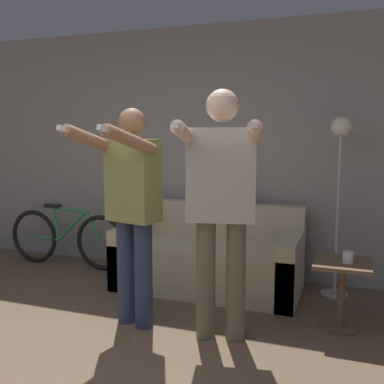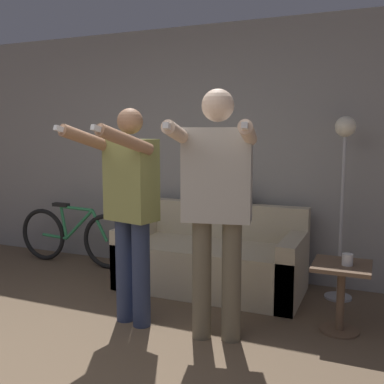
{
  "view_description": "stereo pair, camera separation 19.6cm",
  "coord_description": "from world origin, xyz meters",
  "px_view_note": "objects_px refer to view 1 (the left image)",
  "views": [
    {
      "loc": [
        1.75,
        -1.72,
        1.51
      ],
      "look_at": [
        0.47,
        1.79,
        1.01
      ],
      "focal_mm": 42.0,
      "sensor_mm": 36.0,
      "label": 1
    },
    {
      "loc": [
        1.93,
        -1.64,
        1.51
      ],
      "look_at": [
        0.47,
        1.79,
        1.01
      ],
      "focal_mm": 42.0,
      "sensor_mm": 36.0,
      "label": 2
    }
  ],
  "objects_px": {
    "couch": "(209,260)",
    "cup": "(348,257)",
    "bicycle": "(67,238)",
    "person_right": "(221,196)",
    "cat": "(229,195)",
    "person_left": "(132,203)",
    "floor_lamp": "(340,166)",
    "side_table": "(342,281)"
  },
  "relations": [
    {
      "from": "floor_lamp",
      "to": "side_table",
      "type": "height_order",
      "value": "floor_lamp"
    },
    {
      "from": "cup",
      "to": "bicycle",
      "type": "relative_size",
      "value": 0.06
    },
    {
      "from": "person_left",
      "to": "floor_lamp",
      "type": "distance_m",
      "value": 1.91
    },
    {
      "from": "cup",
      "to": "person_left",
      "type": "bearing_deg",
      "value": -163.24
    },
    {
      "from": "bicycle",
      "to": "floor_lamp",
      "type": "bearing_deg",
      "value": 1.26
    },
    {
      "from": "side_table",
      "to": "cup",
      "type": "xyz_separation_m",
      "value": [
        0.04,
        -0.02,
        0.2
      ]
    },
    {
      "from": "person_left",
      "to": "floor_lamp",
      "type": "xyz_separation_m",
      "value": [
        1.45,
        1.21,
        0.24
      ]
    },
    {
      "from": "couch",
      "to": "person_left",
      "type": "distance_m",
      "value": 1.26
    },
    {
      "from": "floor_lamp",
      "to": "bicycle",
      "type": "relative_size",
      "value": 1.09
    },
    {
      "from": "couch",
      "to": "cup",
      "type": "xyz_separation_m",
      "value": [
        1.27,
        -0.54,
        0.3
      ]
    },
    {
      "from": "side_table",
      "to": "person_right",
      "type": "bearing_deg",
      "value": -149.05
    },
    {
      "from": "cat",
      "to": "bicycle",
      "type": "relative_size",
      "value": 0.34
    },
    {
      "from": "person_right",
      "to": "side_table",
      "type": "distance_m",
      "value": 1.18
    },
    {
      "from": "couch",
      "to": "cat",
      "type": "bearing_deg",
      "value": 69.31
    },
    {
      "from": "couch",
      "to": "cup",
      "type": "bearing_deg",
      "value": -23.09
    },
    {
      "from": "couch",
      "to": "side_table",
      "type": "relative_size",
      "value": 3.29
    },
    {
      "from": "person_left",
      "to": "bicycle",
      "type": "height_order",
      "value": "person_left"
    },
    {
      "from": "cat",
      "to": "side_table",
      "type": "distance_m",
      "value": 1.48
    },
    {
      "from": "bicycle",
      "to": "cup",
      "type": "bearing_deg",
      "value": -12.74
    },
    {
      "from": "side_table",
      "to": "bicycle",
      "type": "relative_size",
      "value": 0.35
    },
    {
      "from": "cup",
      "to": "bicycle",
      "type": "height_order",
      "value": "bicycle"
    },
    {
      "from": "person_right",
      "to": "couch",
      "type": "bearing_deg",
      "value": 100.55
    },
    {
      "from": "floor_lamp",
      "to": "cup",
      "type": "height_order",
      "value": "floor_lamp"
    },
    {
      "from": "person_left",
      "to": "bicycle",
      "type": "relative_size",
      "value": 1.12
    },
    {
      "from": "cat",
      "to": "floor_lamp",
      "type": "relative_size",
      "value": 0.31
    },
    {
      "from": "person_left",
      "to": "side_table",
      "type": "xyz_separation_m",
      "value": [
        1.53,
        0.5,
        -0.59
      ]
    },
    {
      "from": "couch",
      "to": "floor_lamp",
      "type": "xyz_separation_m",
      "value": [
        1.16,
        0.2,
        0.93
      ]
    },
    {
      "from": "person_right",
      "to": "cat",
      "type": "relative_size",
      "value": 3.55
    },
    {
      "from": "person_left",
      "to": "cup",
      "type": "bearing_deg",
      "value": 29.8
    },
    {
      "from": "person_left",
      "to": "side_table",
      "type": "height_order",
      "value": "person_left"
    },
    {
      "from": "floor_lamp",
      "to": "cup",
      "type": "xyz_separation_m",
      "value": [
        0.11,
        -0.74,
        -0.63
      ]
    },
    {
      "from": "person_right",
      "to": "cat",
      "type": "distance_m",
      "value": 1.36
    },
    {
      "from": "side_table",
      "to": "cup",
      "type": "height_order",
      "value": "cup"
    },
    {
      "from": "couch",
      "to": "bicycle",
      "type": "relative_size",
      "value": 1.16
    },
    {
      "from": "cat",
      "to": "floor_lamp",
      "type": "bearing_deg",
      "value": -5.55
    },
    {
      "from": "cat",
      "to": "cup",
      "type": "bearing_deg",
      "value": -36.06
    },
    {
      "from": "person_right",
      "to": "floor_lamp",
      "type": "distance_m",
      "value": 1.43
    },
    {
      "from": "couch",
      "to": "person_right",
      "type": "relative_size",
      "value": 0.97
    },
    {
      "from": "couch",
      "to": "floor_lamp",
      "type": "distance_m",
      "value": 1.5
    },
    {
      "from": "person_right",
      "to": "cup",
      "type": "xyz_separation_m",
      "value": [
        0.86,
        0.47,
        -0.49
      ]
    },
    {
      "from": "couch",
      "to": "cat",
      "type": "distance_m",
      "value": 0.68
    },
    {
      "from": "floor_lamp",
      "to": "person_right",
      "type": "bearing_deg",
      "value": -121.68
    }
  ]
}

